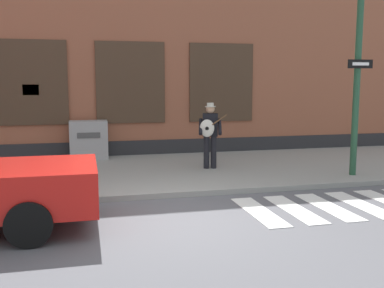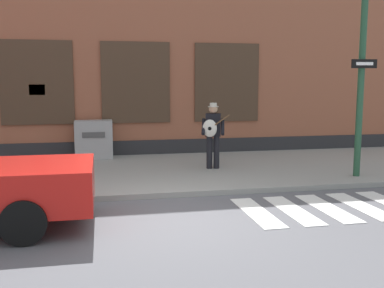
% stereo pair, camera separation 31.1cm
% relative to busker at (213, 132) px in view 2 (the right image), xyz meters
% --- Properties ---
extents(ground_plane, '(160.00, 160.00, 0.00)m').
position_rel_busker_xyz_m(ground_plane, '(-1.70, -3.65, -1.06)').
color(ground_plane, '#56565B').
extents(sidewalk, '(28.00, 4.93, 0.11)m').
position_rel_busker_xyz_m(sidewalk, '(-1.70, 0.18, -1.01)').
color(sidewalk, gray).
rests_on(sidewalk, ground).
extents(building_backdrop, '(28.00, 4.06, 7.26)m').
position_rel_busker_xyz_m(building_backdrop, '(-1.70, 4.64, 2.56)').
color(building_backdrop, '#99563D').
rests_on(building_backdrop, ground).
extents(crosswalk, '(5.20, 1.90, 0.01)m').
position_rel_busker_xyz_m(crosswalk, '(2.29, -3.59, -1.06)').
color(crosswalk, silver).
rests_on(crosswalk, ground).
extents(busker, '(0.72, 0.64, 1.67)m').
position_rel_busker_xyz_m(busker, '(0.00, 0.00, 0.00)').
color(busker, black).
rests_on(busker, sidewalk).
extents(utility_box, '(1.06, 0.59, 1.10)m').
position_rel_busker_xyz_m(utility_box, '(-2.97, 2.19, -0.40)').
color(utility_box, '#9E9E9E').
rests_on(utility_box, sidewalk).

